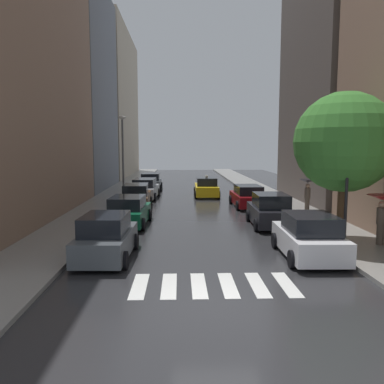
# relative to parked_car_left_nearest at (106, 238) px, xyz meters

# --- Properties ---
(ground_plane) EXTENTS (28.00, 72.00, 0.04)m
(ground_plane) POSITION_rel_parked_car_left_nearest_xyz_m (3.78, 19.44, -0.82)
(ground_plane) COLOR #28282B
(sidewalk_left) EXTENTS (3.00, 72.00, 0.15)m
(sidewalk_left) POSITION_rel_parked_car_left_nearest_xyz_m (-2.72, 19.44, -0.72)
(sidewalk_left) COLOR gray
(sidewalk_left) RESTS_ON ground
(sidewalk_right) EXTENTS (3.00, 72.00, 0.15)m
(sidewalk_right) POSITION_rel_parked_car_left_nearest_xyz_m (10.28, 19.44, -0.72)
(sidewalk_right) COLOR gray
(sidewalk_right) RESTS_ON ground
(crosswalk_stripes) EXTENTS (4.95, 2.20, 0.01)m
(crosswalk_stripes) POSITION_rel_parked_car_left_nearest_xyz_m (3.78, -2.94, -0.79)
(crosswalk_stripes) COLOR silver
(crosswalk_stripes) RESTS_ON ground
(building_left_mid) EXTENTS (6.00, 12.93, 19.26)m
(building_left_mid) POSITION_rel_parked_car_left_nearest_xyz_m (-7.22, 24.07, 8.83)
(building_left_mid) COLOR slate
(building_left_mid) RESTS_ON ground
(building_left_far) EXTENTS (6.00, 21.39, 19.97)m
(building_left_far) POSITION_rel_parked_car_left_nearest_xyz_m (-7.22, 42.02, 9.19)
(building_left_far) COLOR #B2A38C
(building_left_far) RESTS_ON ground
(building_right_mid) EXTENTS (6.00, 12.02, 18.63)m
(building_right_mid) POSITION_rel_parked_car_left_nearest_xyz_m (14.78, 15.14, 8.52)
(building_right_mid) COLOR #564C47
(building_right_mid) RESTS_ON ground
(parked_car_left_nearest) EXTENTS (2.08, 4.10, 1.71)m
(parked_car_left_nearest) POSITION_rel_parked_car_left_nearest_xyz_m (0.00, 0.00, 0.00)
(parked_car_left_nearest) COLOR #474C51
(parked_car_left_nearest) RESTS_ON ground
(parked_car_left_second) EXTENTS (2.29, 4.36, 1.57)m
(parked_car_left_second) POSITION_rel_parked_car_left_nearest_xyz_m (-0.00, 6.25, -0.05)
(parked_car_left_second) COLOR #0C4C2D
(parked_car_left_second) RESTS_ON ground
(parked_car_left_third) EXTENTS (2.09, 4.67, 1.70)m
(parked_car_left_third) POSITION_rel_parked_car_left_nearest_xyz_m (-0.17, 11.69, -0.00)
(parked_car_left_third) COLOR brown
(parked_car_left_third) RESTS_ON ground
(parked_car_left_fourth) EXTENTS (2.24, 4.76, 1.63)m
(parked_car_left_fourth) POSITION_rel_parked_car_left_nearest_xyz_m (-0.05, 17.05, -0.03)
(parked_car_left_fourth) COLOR #B2B7BF
(parked_car_left_fourth) RESTS_ON ground
(parked_car_left_fifth) EXTENTS (2.14, 4.18, 1.64)m
(parked_car_left_fifth) POSITION_rel_parked_car_left_nearest_xyz_m (-0.03, 23.14, -0.03)
(parked_car_left_fifth) COLOR #474C51
(parked_car_left_fifth) RESTS_ON ground
(parked_car_right_nearest) EXTENTS (2.22, 4.13, 1.69)m
(parked_car_right_nearest) POSITION_rel_parked_car_left_nearest_xyz_m (7.65, -0.08, -0.01)
(parked_car_right_nearest) COLOR silver
(parked_car_right_nearest) RESTS_ON ground
(parked_car_right_second) EXTENTS (2.15, 4.05, 1.75)m
(parked_car_right_second) POSITION_rel_parked_car_left_nearest_xyz_m (7.53, 5.75, 0.02)
(parked_car_right_second) COLOR black
(parked_car_right_second) RESTS_ON ground
(parked_car_right_third) EXTENTS (2.17, 4.52, 1.53)m
(parked_car_right_third) POSITION_rel_parked_car_left_nearest_xyz_m (7.49, 12.32, -0.07)
(parked_car_right_third) COLOR maroon
(parked_car_right_third) RESTS_ON ground
(taxi_midroad) EXTENTS (2.13, 4.46, 1.81)m
(taxi_midroad) POSITION_rel_parked_car_left_nearest_xyz_m (5.01, 18.09, -0.03)
(taxi_midroad) COLOR yellow
(taxi_midroad) RESTS_ON ground
(pedestrian_foreground) EXTENTS (1.08, 1.08, 2.06)m
(pedestrian_foreground) POSITION_rel_parked_car_left_nearest_xyz_m (10.58, 9.02, 0.88)
(pedestrian_foreground) COLOR brown
(pedestrian_foreground) RESTS_ON sidewalk_right
(pedestrian_near_tree) EXTENTS (1.19, 1.19, 2.08)m
(pedestrian_near_tree) POSITION_rel_parked_car_left_nearest_xyz_m (11.06, 1.19, 0.94)
(pedestrian_near_tree) COLOR brown
(pedestrian_near_tree) RESTS_ON sidewalk_right
(street_tree_right) EXTENTS (4.20, 4.20, 6.34)m
(street_tree_right) POSITION_rel_parked_car_left_nearest_xyz_m (9.67, 1.86, 3.58)
(street_tree_right) COLOR #513823
(street_tree_right) RESTS_ON sidewalk_right
(traffic_light_right_corner) EXTENTS (0.30, 0.42, 4.30)m
(traffic_light_right_corner) POSITION_rel_parked_car_left_nearest_xyz_m (9.23, 0.39, 2.49)
(traffic_light_right_corner) COLOR black
(traffic_light_right_corner) RESTS_ON sidewalk_right
(lamp_post_left) EXTENTS (0.60, 0.28, 6.46)m
(lamp_post_left) POSITION_rel_parked_car_left_nearest_xyz_m (-1.77, 16.99, 3.11)
(lamp_post_left) COLOR #595B60
(lamp_post_left) RESTS_ON sidewalk_left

